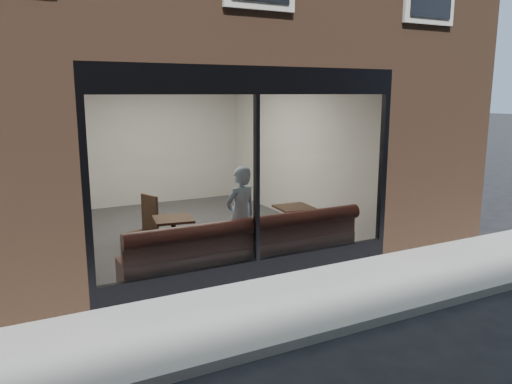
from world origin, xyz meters
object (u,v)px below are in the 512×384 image
person (241,216)px  cafe_table_left (173,219)px  cafe_chair_left (142,234)px  banquette (245,257)px  cafe_table_right (294,208)px

person → cafe_table_left: 1.16m
cafe_table_left → cafe_chair_left: size_ratio=1.34×
cafe_table_left → cafe_chair_left: (-0.25, 1.09, -0.50)m
cafe_chair_left → person: bearing=102.9°
banquette → cafe_table_right: cafe_table_right is taller
banquette → cafe_table_right: (1.38, 0.73, 0.52)m
cafe_table_right → cafe_chair_left: (-2.51, 1.30, -0.50)m
person → cafe_table_left: (-0.93, 0.68, -0.09)m
person → cafe_chair_left: bearing=-69.1°
banquette → person: (0.06, 0.27, 0.61)m
cafe_table_left → cafe_table_right: (2.26, -0.21, 0.00)m
banquette → cafe_table_left: 1.39m
person → cafe_chair_left: size_ratio=3.54×
cafe_table_left → cafe_chair_left: bearing=103.2°
cafe_chair_left → cafe_table_left: bearing=82.2°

